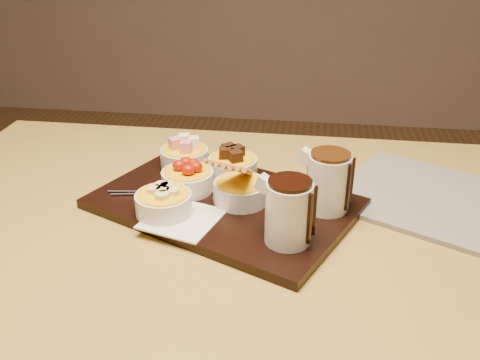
# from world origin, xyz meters

# --- Properties ---
(dining_table) EXTENTS (1.20, 0.80, 0.75)m
(dining_table) POSITION_xyz_m (0.00, 0.00, 0.65)
(dining_table) COLOR #AD8F40
(dining_table) RESTS_ON ground
(serving_board) EXTENTS (0.54, 0.46, 0.02)m
(serving_board) POSITION_xyz_m (0.02, 0.02, 0.76)
(serving_board) COLOR black
(serving_board) RESTS_ON dining_table
(napkin) EXTENTS (0.15, 0.15, 0.00)m
(napkin) POSITION_xyz_m (-0.04, -0.06, 0.77)
(napkin) COLOR white
(napkin) RESTS_ON serving_board
(bowl_marshmallows) EXTENTS (0.10, 0.10, 0.04)m
(bowl_marshmallows) POSITION_xyz_m (-0.09, 0.15, 0.79)
(bowl_marshmallows) COLOR silver
(bowl_marshmallows) RESTS_ON serving_board
(bowl_cake) EXTENTS (0.10, 0.10, 0.04)m
(bowl_cake) POSITION_xyz_m (0.02, 0.12, 0.79)
(bowl_cake) COLOR silver
(bowl_cake) RESTS_ON serving_board
(bowl_strawberries) EXTENTS (0.10, 0.10, 0.04)m
(bowl_strawberries) POSITION_xyz_m (-0.05, 0.05, 0.79)
(bowl_strawberries) COLOR silver
(bowl_strawberries) RESTS_ON serving_board
(bowl_biscotti) EXTENTS (0.10, 0.10, 0.04)m
(bowl_biscotti) POSITION_xyz_m (0.05, 0.02, 0.79)
(bowl_biscotti) COLOR silver
(bowl_biscotti) RESTS_ON serving_board
(bowl_bananas) EXTENTS (0.10, 0.10, 0.04)m
(bowl_bananas) POSITION_xyz_m (-0.08, -0.05, 0.79)
(bowl_bananas) COLOR silver
(bowl_bananas) RESTS_ON serving_board
(pitcher_dark_chocolate) EXTENTS (0.10, 0.10, 0.10)m
(pitcher_dark_chocolate) POSITION_xyz_m (0.15, -0.10, 0.82)
(pitcher_dark_chocolate) COLOR silver
(pitcher_dark_chocolate) RESTS_ON serving_board
(pitcher_milk_chocolate) EXTENTS (0.10, 0.10, 0.10)m
(pitcher_milk_chocolate) POSITION_xyz_m (0.21, 0.01, 0.82)
(pitcher_milk_chocolate) COLOR silver
(pitcher_milk_chocolate) RESTS_ON serving_board
(fondue_skewers) EXTENTS (0.06, 0.26, 0.01)m
(fondue_skewers) POSITION_xyz_m (-0.07, 0.03, 0.77)
(fondue_skewers) COLOR silver
(fondue_skewers) RESTS_ON serving_board
(newspaper) EXTENTS (0.46, 0.42, 0.01)m
(newspaper) POSITION_xyz_m (0.42, 0.09, 0.76)
(newspaper) COLOR beige
(newspaper) RESTS_ON dining_table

